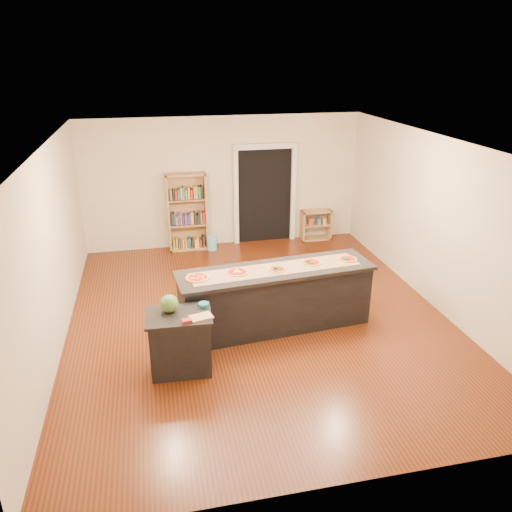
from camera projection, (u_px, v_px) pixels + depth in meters
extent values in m
cube|color=beige|center=(259.00, 237.00, 7.61)|extent=(6.00, 7.00, 2.80)
cube|color=#57260F|center=(259.00, 317.00, 8.14)|extent=(6.00, 7.00, 0.01)
cube|color=white|center=(259.00, 144.00, 7.08)|extent=(6.00, 7.00, 0.01)
cube|color=black|center=(264.00, 196.00, 11.07)|extent=(1.20, 0.02, 2.10)
cube|color=silver|center=(236.00, 198.00, 10.90)|extent=(0.10, 0.08, 2.10)
cube|color=silver|center=(293.00, 195.00, 11.16)|extent=(0.10, 0.08, 2.10)
cube|color=silver|center=(265.00, 146.00, 10.61)|extent=(1.40, 0.08, 0.12)
cube|color=black|center=(275.00, 300.00, 7.70)|extent=(2.91, 0.73, 0.94)
cube|color=black|center=(276.00, 270.00, 7.51)|extent=(3.00, 0.81, 0.05)
cube|color=black|center=(180.00, 343.00, 6.66)|extent=(0.78, 0.55, 0.81)
cube|color=black|center=(178.00, 316.00, 6.50)|extent=(0.86, 0.63, 0.04)
cube|color=tan|center=(187.00, 212.00, 10.65)|extent=(0.84, 0.30, 1.68)
cube|color=tan|center=(316.00, 225.00, 11.40)|extent=(0.69, 0.30, 0.69)
cylinder|color=#6AC9ED|center=(212.00, 243.00, 10.86)|extent=(0.21, 0.21, 0.31)
cube|color=#8E6849|center=(276.00, 269.00, 7.50)|extent=(2.64, 0.73, 0.00)
sphere|color=#144214|center=(169.00, 304.00, 6.52)|extent=(0.24, 0.24, 0.24)
cube|color=tan|center=(201.00, 317.00, 6.41)|extent=(0.33, 0.26, 0.02)
cube|color=maroon|center=(187.00, 321.00, 6.29)|extent=(0.14, 0.11, 0.04)
cylinder|color=#195966|center=(204.00, 305.00, 6.68)|extent=(0.14, 0.14, 0.05)
cylinder|color=#B99447|center=(197.00, 278.00, 7.18)|extent=(0.34, 0.34, 0.02)
cylinder|color=#A5190C|center=(197.00, 277.00, 7.17)|extent=(0.28, 0.28, 0.00)
cylinder|color=#B99447|center=(237.00, 272.00, 7.36)|extent=(0.33, 0.33, 0.02)
cylinder|color=#A5190C|center=(237.00, 271.00, 7.36)|extent=(0.27, 0.27, 0.00)
cylinder|color=#B99447|center=(277.00, 269.00, 7.45)|extent=(0.28, 0.28, 0.02)
cylinder|color=#A5190C|center=(277.00, 269.00, 7.45)|extent=(0.23, 0.23, 0.00)
cylinder|color=#B99447|center=(312.00, 263.00, 7.70)|extent=(0.28, 0.28, 0.02)
cylinder|color=#A5190C|center=(312.00, 262.00, 7.69)|extent=(0.23, 0.23, 0.00)
cylinder|color=#B99447|center=(348.00, 259.00, 7.83)|extent=(0.28, 0.28, 0.02)
cylinder|color=#A5190C|center=(348.00, 258.00, 7.82)|extent=(0.23, 0.23, 0.00)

